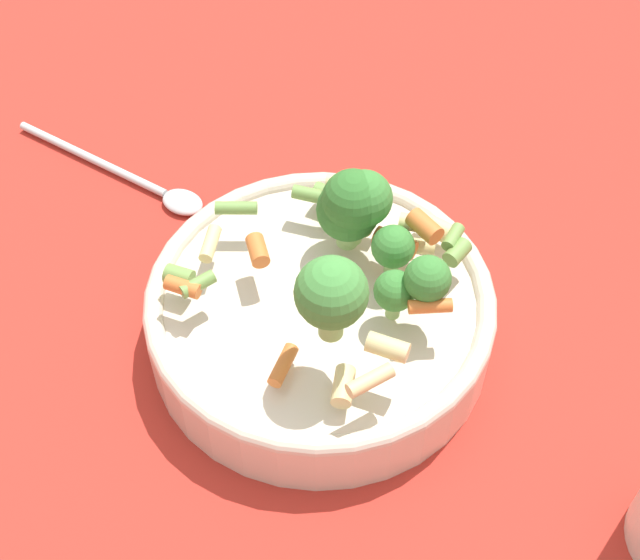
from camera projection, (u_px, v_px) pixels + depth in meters
name	position (u px, v px, depth m)	size (l,w,h in m)	color
ground_plane	(320.00, 337.00, 0.65)	(3.00, 3.00, 0.00)	#B72D23
bowl	(320.00, 314.00, 0.62)	(0.24, 0.24, 0.05)	beige
pasta_salad	(358.00, 240.00, 0.58)	(0.20, 0.21, 0.09)	#8CB766
spoon	(140.00, 182.00, 0.74)	(0.11, 0.18, 0.01)	silver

